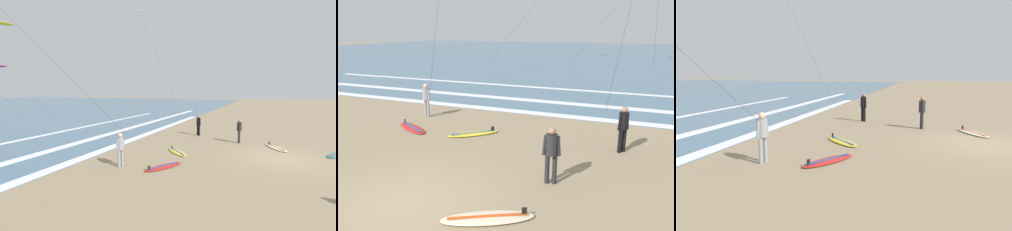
# 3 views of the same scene
# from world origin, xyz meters

# --- Properties ---
(ground_plane) EXTENTS (160.00, 160.00, 0.00)m
(ground_plane) POSITION_xyz_m (0.00, 0.00, 0.00)
(ground_plane) COLOR #937F60
(ocean_surface) EXTENTS (140.00, 90.00, 0.01)m
(ocean_surface) POSITION_xyz_m (0.00, 54.27, 0.01)
(ocean_surface) COLOR slate
(ocean_surface) RESTS_ON ground
(wave_foam_shoreline) EXTENTS (37.66, 0.69, 0.01)m
(wave_foam_shoreline) POSITION_xyz_m (-1.98, 9.67, 0.01)
(wave_foam_shoreline) COLOR white
(wave_foam_shoreline) RESTS_ON ocean_surface
(wave_foam_mid_break) EXTENTS (51.69, 0.73, 0.01)m
(wave_foam_mid_break) POSITION_xyz_m (-0.46, 12.53, 0.01)
(wave_foam_mid_break) COLOR white
(wave_foam_mid_break) RESTS_ON ocean_surface
(wave_foam_outer_break) EXTENTS (39.64, 0.54, 0.01)m
(wave_foam_outer_break) POSITION_xyz_m (-1.14, 16.98, 0.01)
(wave_foam_outer_break) COLOR white
(wave_foam_outer_break) RESTS_ON ocean_surface
(surfer_mid_group) EXTENTS (0.38, 0.46, 1.60)m
(surfer_mid_group) POSITION_xyz_m (4.57, 5.68, 0.96)
(surfer_mid_group) COLOR black
(surfer_mid_group) RESTS_ON ground
(surfer_right_near) EXTENTS (0.52, 0.32, 1.60)m
(surfer_right_near) POSITION_xyz_m (2.98, 2.42, 0.96)
(surfer_right_near) COLOR #232328
(surfer_right_near) RESTS_ON ground
(surfer_left_near) EXTENTS (0.51, 0.32, 1.60)m
(surfer_left_near) POSITION_xyz_m (-4.42, 7.01, 0.96)
(surfer_left_near) COLOR gray
(surfer_left_near) RESTS_ON ground
(surfboard_left_pile) EXTENTS (2.13, 1.55, 0.25)m
(surfboard_left_pile) POSITION_xyz_m (-3.78, 5.08, 0.05)
(surfboard_left_pile) COLOR red
(surfboard_left_pile) RESTS_ON ground
(surfboard_foreground_flat) EXTENTS (2.12, 1.56, 0.25)m
(surfboard_foreground_flat) POSITION_xyz_m (2.21, 0.11, 0.05)
(surfboard_foreground_flat) COLOR beige
(surfboard_foreground_flat) RESTS_ON ground
(surfboard_right_spare) EXTENTS (1.92, 1.90, 0.25)m
(surfboard_right_spare) POSITION_xyz_m (-1.03, 5.40, 0.05)
(surfboard_right_spare) COLOR yellow
(surfboard_right_spare) RESTS_ON ground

